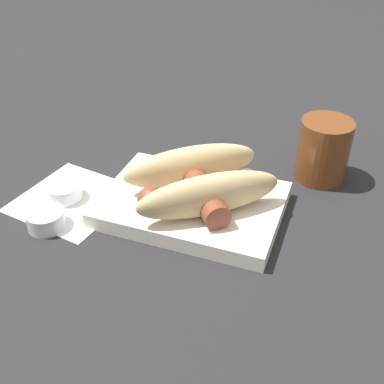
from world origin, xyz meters
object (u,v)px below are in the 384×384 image
object	(u,v)px
condiment_cup_far	(46,220)
drink_glass	(323,150)
food_tray	(192,205)
condiment_cup_near	(64,192)
bread_roll	(200,180)
sausage	(200,190)

from	to	relation	value
condiment_cup_far	drink_glass	size ratio (longest dim) A/B	0.54
food_tray	drink_glass	size ratio (longest dim) A/B	2.59
condiment_cup_near	drink_glass	bearing A→B (deg)	28.96
condiment_cup_far	food_tray	bearing A→B (deg)	30.28
bread_roll	drink_glass	distance (m)	0.21
sausage	condiment_cup_near	distance (m)	0.20
food_tray	drink_glass	xyz separation A→B (m)	(0.15, 0.15, 0.04)
condiment_cup_far	drink_glass	bearing A→B (deg)	37.59
condiment_cup_near	condiment_cup_far	bearing A→B (deg)	-78.78
condiment_cup_near	bread_roll	bearing A→B (deg)	12.06
food_tray	bread_roll	distance (m)	0.04
food_tray	drink_glass	distance (m)	0.22
bread_roll	condiment_cup_near	bearing A→B (deg)	-167.94
sausage	drink_glass	xyz separation A→B (m)	(0.14, 0.15, 0.01)
bread_roll	sausage	size ratio (longest dim) A/B	1.55
food_tray	bread_roll	bearing A→B (deg)	27.23
food_tray	sausage	distance (m)	0.03
food_tray	condiment_cup_far	size ratio (longest dim) A/B	4.81
sausage	drink_glass	distance (m)	0.21
sausage	bread_roll	bearing A→B (deg)	113.19
sausage	condiment_cup_near	xyz separation A→B (m)	(-0.20, -0.03, -0.03)
condiment_cup_far	drink_glass	world-z (taller)	drink_glass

